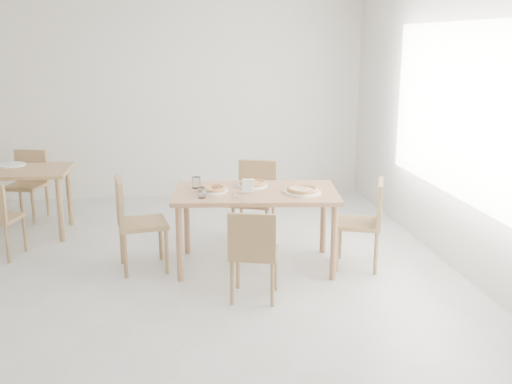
{
  "coord_description": "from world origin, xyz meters",
  "views": [
    {
      "loc": [
        0.37,
        -4.77,
        2.13
      ],
      "look_at": [
        1.13,
        0.65,
        0.74
      ],
      "focal_mm": 42.0,
      "sensor_mm": 36.0,
      "label": 1
    }
  ],
  "objects": [
    {
      "name": "fork_b",
      "position": [
        0.91,
        0.52,
        0.75
      ],
      "size": [
        0.03,
        0.18,
        0.01
      ],
      "primitive_type": "cube",
      "rotation": [
        0.0,
        0.0,
        -0.09
      ],
      "color": "silver",
      "rests_on": "main_table"
    },
    {
      "name": "pizza_pepperoni",
      "position": [
        0.72,
        0.67,
        0.78
      ],
      "size": [
        0.27,
        0.27,
        0.03
      ],
      "rotation": [
        0.0,
        0.0,
        -0.11
      ],
      "color": "#DEB268",
      "rests_on": "plate_pepperoni"
    },
    {
      "name": "pizza_mushroom",
      "position": [
        1.55,
        0.51,
        0.78
      ],
      "size": [
        0.37,
        0.37,
        0.03
      ],
      "rotation": [
        0.0,
        0.0,
        0.36
      ],
      "color": "#DEB268",
      "rests_on": "plate_mushroom"
    },
    {
      "name": "fork_a",
      "position": [
        0.95,
        0.35,
        0.75
      ],
      "size": [
        0.07,
        0.19,
        0.01
      ],
      "primitive_type": "cube",
      "rotation": [
        0.0,
        0.0,
        0.3
      ],
      "color": "silver",
      "rests_on": "main_table"
    },
    {
      "name": "room",
      "position": [
        2.98,
        0.3,
        1.5
      ],
      "size": [
        7.28,
        7.0,
        7.0
      ],
      "color": "#BABAB5",
      "rests_on": "ground"
    },
    {
      "name": "chair_west",
      "position": [
        -0.03,
        0.71,
        0.52
      ],
      "size": [
        0.51,
        0.51,
        0.89
      ],
      "rotation": [
        0.0,
        0.0,
        1.73
      ],
      "color": "tan",
      "rests_on": "ground"
    },
    {
      "name": "chair_south",
      "position": [
        1.0,
        -0.15,
        0.46
      ],
      "size": [
        0.48,
        0.48,
        0.79
      ],
      "rotation": [
        0.0,
        0.0,
        2.89
      ],
      "color": "tan",
      "rests_on": "ground"
    },
    {
      "name": "plate_empty",
      "position": [
        -1.45,
        2.19,
        0.76
      ],
      "size": [
        0.31,
        0.31,
        0.02
      ],
      "primitive_type": "cylinder",
      "color": "white",
      "rests_on": "second_table"
    },
    {
      "name": "pizza_margherita",
      "position": [
        1.12,
        0.83,
        0.78
      ],
      "size": [
        0.33,
        0.33,
        0.03
      ],
      "rotation": [
        0.0,
        0.0,
        0.4
      ],
      "color": "#DEB268",
      "rests_on": "plate_margherita"
    },
    {
      "name": "main_table",
      "position": [
        1.13,
        0.65,
        0.67
      ],
      "size": [
        1.62,
        1.04,
        0.75
      ],
      "rotation": [
        0.0,
        0.0,
        -0.12
      ],
      "color": "tan",
      "rests_on": "ground"
    },
    {
      "name": "chair_back_n",
      "position": [
        -1.4,
        2.63,
        0.48
      ],
      "size": [
        0.51,
        0.51,
        0.83
      ],
      "rotation": [
        0.0,
        0.0,
        -0.28
      ],
      "color": "tan",
      "rests_on": "ground"
    },
    {
      "name": "second_table",
      "position": [
        -1.44,
        1.96,
        0.65
      ],
      "size": [
        1.3,
        0.75,
        0.75
      ],
      "rotation": [
        0.0,
        0.0,
        -0.01
      ],
      "color": "tan",
      "rests_on": "ground"
    },
    {
      "name": "chair_east",
      "position": [
        2.17,
        0.47,
        0.5
      ],
      "size": [
        0.54,
        0.54,
        0.85
      ],
      "rotation": [
        0.0,
        0.0,
        -1.93
      ],
      "color": "tan",
      "rests_on": "ground"
    },
    {
      "name": "chair_north",
      "position": [
        1.24,
        1.47,
        0.5
      ],
      "size": [
        0.55,
        0.55,
        0.86
      ],
      "rotation": [
        0.0,
        0.0,
        -0.36
      ],
      "color": "tan",
      "rests_on": "ground"
    },
    {
      "name": "plate_margherita",
      "position": [
        1.12,
        0.83,
        0.76
      ],
      "size": [
        0.29,
        0.29,
        0.02
      ],
      "primitive_type": "cylinder",
      "color": "white",
      "rests_on": "main_table"
    },
    {
      "name": "napkin_holder",
      "position": [
        1.04,
        0.57,
        0.81
      ],
      "size": [
        0.13,
        0.08,
        0.13
      ],
      "rotation": [
        0.0,
        0.0,
        -0.2
      ],
      "color": "silver",
      "rests_on": "main_table"
    },
    {
      "name": "tumbler_a",
      "position": [
        0.58,
        0.85,
        0.8
      ],
      "size": [
        0.08,
        0.08,
        0.11
      ],
      "primitive_type": "cylinder",
      "color": "white",
      "rests_on": "main_table"
    },
    {
      "name": "plate_pepperoni",
      "position": [
        0.72,
        0.67,
        0.76
      ],
      "size": [
        0.29,
        0.29,
        0.02
      ],
      "primitive_type": "cylinder",
      "color": "white",
      "rests_on": "main_table"
    },
    {
      "name": "plate_mushroom",
      "position": [
        1.55,
        0.51,
        0.76
      ],
      "size": [
        0.35,
        0.35,
        0.02
      ],
      "primitive_type": "cylinder",
      "color": "white",
      "rests_on": "main_table"
    },
    {
      "name": "tumbler_b",
      "position": [
        0.61,
        0.47,
        0.8
      ],
      "size": [
        0.07,
        0.07,
        0.09
      ],
      "primitive_type": "cylinder",
      "color": "white",
      "rests_on": "main_table"
    }
  ]
}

